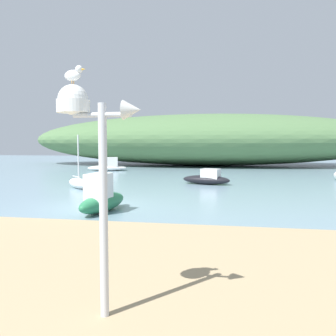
{
  "coord_description": "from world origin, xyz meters",
  "views": [
    {
      "loc": [
        5.68,
        -13.77,
        2.66
      ],
      "look_at": [
        2.46,
        4.86,
        1.33
      ],
      "focal_mm": 36.46,
      "sensor_mm": 36.0,
      "label": 1
    }
  ],
  "objects_px": {
    "motorboat_off_point": "(207,178)",
    "motorboat_outer_mooring": "(102,198)",
    "mast_structure": "(87,130)",
    "seagull_on_radar": "(74,74)",
    "sailboat_by_sandbar": "(79,183)",
    "motorboat_far_left": "(108,166)"
  },
  "relations": [
    {
      "from": "motorboat_off_point",
      "to": "motorboat_outer_mooring",
      "type": "height_order",
      "value": "motorboat_outer_mooring"
    },
    {
      "from": "motorboat_off_point",
      "to": "motorboat_outer_mooring",
      "type": "distance_m",
      "value": 10.58
    },
    {
      "from": "motorboat_far_left",
      "to": "sailboat_by_sandbar",
      "type": "bearing_deg",
      "value": -77.76
    },
    {
      "from": "sailboat_by_sandbar",
      "to": "motorboat_far_left",
      "type": "bearing_deg",
      "value": 102.24
    },
    {
      "from": "seagull_on_radar",
      "to": "motorboat_outer_mooring",
      "type": "bearing_deg",
      "value": 108.53
    },
    {
      "from": "motorboat_off_point",
      "to": "sailboat_by_sandbar",
      "type": "distance_m",
      "value": 8.22
    },
    {
      "from": "seagull_on_radar",
      "to": "motorboat_far_left",
      "type": "bearing_deg",
      "value": 108.88
    },
    {
      "from": "mast_structure",
      "to": "motorboat_outer_mooring",
      "type": "bearing_deg",
      "value": 109.7
    },
    {
      "from": "motorboat_outer_mooring",
      "to": "sailboat_by_sandbar",
      "type": "bearing_deg",
      "value": 120.98
    },
    {
      "from": "motorboat_far_left",
      "to": "motorboat_outer_mooring",
      "type": "bearing_deg",
      "value": -70.98
    },
    {
      "from": "mast_structure",
      "to": "motorboat_off_point",
      "type": "bearing_deg",
      "value": 87.94
    },
    {
      "from": "motorboat_outer_mooring",
      "to": "sailboat_by_sandbar",
      "type": "distance_m",
      "value": 7.67
    },
    {
      "from": "mast_structure",
      "to": "motorboat_outer_mooring",
      "type": "distance_m",
      "value": 8.86
    },
    {
      "from": "sailboat_by_sandbar",
      "to": "motorboat_off_point",
      "type": "bearing_deg",
      "value": 24.45
    },
    {
      "from": "mast_structure",
      "to": "seagull_on_radar",
      "type": "xyz_separation_m",
      "value": [
        -0.18,
        -0.0,
        0.77
      ]
    },
    {
      "from": "motorboat_off_point",
      "to": "sailboat_by_sandbar",
      "type": "bearing_deg",
      "value": -155.55
    },
    {
      "from": "mast_structure",
      "to": "motorboat_off_point",
      "type": "height_order",
      "value": "mast_structure"
    },
    {
      "from": "mast_structure",
      "to": "seagull_on_radar",
      "type": "bearing_deg",
      "value": -178.54
    },
    {
      "from": "motorboat_off_point",
      "to": "motorboat_far_left",
      "type": "bearing_deg",
      "value": 136.68
    },
    {
      "from": "seagull_on_radar",
      "to": "motorboat_off_point",
      "type": "xyz_separation_m",
      "value": [
        0.83,
        18.04,
        -3.23
      ]
    },
    {
      "from": "seagull_on_radar",
      "to": "mast_structure",
      "type": "bearing_deg",
      "value": 1.46
    },
    {
      "from": "motorboat_off_point",
      "to": "motorboat_outer_mooring",
      "type": "relative_size",
      "value": 1.09
    }
  ]
}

